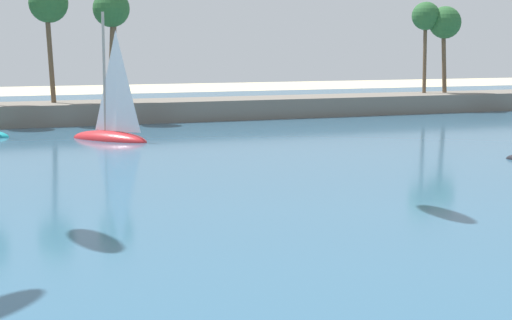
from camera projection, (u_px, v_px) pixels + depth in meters
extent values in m
cube|color=#33607F|center=(30.00, 135.00, 59.84)|extent=(220.00, 96.28, 0.06)
cube|color=slate|center=(19.00, 115.00, 67.21)|extent=(111.07, 6.00, 1.80)
cylinder|color=brown|center=(425.00, 55.00, 82.09)|extent=(0.58, 0.82, 7.66)
sphere|color=#285B2D|center=(426.00, 16.00, 81.56)|extent=(2.80, 2.80, 2.80)
cylinder|color=brown|center=(112.00, 56.00, 68.59)|extent=(0.92, 0.81, 7.80)
sphere|color=#285B2D|center=(111.00, 9.00, 68.04)|extent=(3.07, 3.07, 3.07)
cylinder|color=brown|center=(444.00, 58.00, 82.36)|extent=(0.65, 0.68, 7.03)
sphere|color=#285B2D|center=(445.00, 22.00, 81.87)|extent=(3.22, 3.22, 3.22)
cylinder|color=brown|center=(50.00, 53.00, 67.70)|extent=(0.78, 0.75, 8.21)
sphere|color=#285B2D|center=(48.00, 3.00, 67.13)|extent=(3.23, 3.23, 3.23)
ellipsoid|color=red|center=(109.00, 140.00, 56.78)|extent=(5.42, 6.38, 1.30)
cylinder|color=gray|center=(104.00, 72.00, 56.29)|extent=(0.19, 0.19, 8.11)
pyramid|color=silver|center=(117.00, 81.00, 55.80)|extent=(1.89, 2.47, 6.90)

